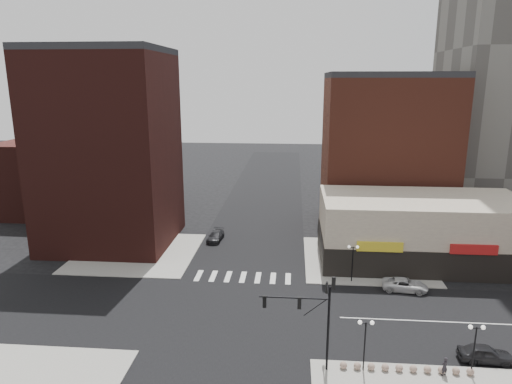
{
  "coord_description": "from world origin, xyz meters",
  "views": [
    {
      "loc": [
        5.36,
        -39.29,
        21.74
      ],
      "look_at": [
        1.72,
        4.12,
        11.0
      ],
      "focal_mm": 32.0,
      "sensor_mm": 36.0,
      "label": 1
    }
  ],
  "objects_px": {
    "street_lamp_ne": "(353,254)",
    "dark_sedan_north": "(216,236)",
    "street_lamp_se_a": "(365,332)",
    "white_suv": "(405,285)",
    "traffic_signal": "(316,309)",
    "pedestrian": "(445,366)",
    "dark_sedan_east": "(485,354)",
    "street_lamp_se_b": "(476,337)"
  },
  "relations": [
    {
      "from": "pedestrian",
      "to": "white_suv",
      "type": "bearing_deg",
      "value": -119.96
    },
    {
      "from": "traffic_signal",
      "to": "dark_sedan_east",
      "type": "xyz_separation_m",
      "value": [
        13.53,
        1.83,
        -4.26
      ]
    },
    {
      "from": "traffic_signal",
      "to": "street_lamp_ne",
      "type": "height_order",
      "value": "traffic_signal"
    },
    {
      "from": "street_lamp_se_b",
      "to": "dark_sedan_east",
      "type": "xyz_separation_m",
      "value": [
        1.76,
        2.0,
        -2.59
      ]
    },
    {
      "from": "traffic_signal",
      "to": "street_lamp_se_b",
      "type": "distance_m",
      "value": 11.88
    },
    {
      "from": "street_lamp_se_a",
      "to": "street_lamp_se_b",
      "type": "bearing_deg",
      "value": 0.0
    },
    {
      "from": "traffic_signal",
      "to": "dark_sedan_north",
      "type": "xyz_separation_m",
      "value": [
        -12.49,
        27.81,
        -4.32
      ]
    },
    {
      "from": "traffic_signal",
      "to": "dark_sedan_east",
      "type": "relative_size",
      "value": 1.89
    },
    {
      "from": "street_lamp_se_a",
      "to": "street_lamp_se_b",
      "type": "distance_m",
      "value": 8.0
    },
    {
      "from": "dark_sedan_east",
      "to": "pedestrian",
      "type": "relative_size",
      "value": 2.69
    },
    {
      "from": "white_suv",
      "to": "pedestrian",
      "type": "relative_size",
      "value": 3.09
    },
    {
      "from": "street_lamp_ne",
      "to": "white_suv",
      "type": "relative_size",
      "value": 0.88
    },
    {
      "from": "traffic_signal",
      "to": "street_lamp_ne",
      "type": "bearing_deg",
      "value": 73.25
    },
    {
      "from": "street_lamp_se_b",
      "to": "dark_sedan_east",
      "type": "height_order",
      "value": "street_lamp_se_b"
    },
    {
      "from": "white_suv",
      "to": "dark_sedan_east",
      "type": "height_order",
      "value": "dark_sedan_east"
    },
    {
      "from": "street_lamp_se_b",
      "to": "pedestrian",
      "type": "xyz_separation_m",
      "value": [
        -2.06,
        -0.21,
        -2.41
      ]
    },
    {
      "from": "street_lamp_se_b",
      "to": "street_lamp_ne",
      "type": "height_order",
      "value": "same"
    },
    {
      "from": "street_lamp_se_a",
      "to": "dark_sedan_north",
      "type": "height_order",
      "value": "street_lamp_se_a"
    },
    {
      "from": "dark_sedan_north",
      "to": "white_suv",
      "type": "bearing_deg",
      "value": -26.2
    },
    {
      "from": "dark_sedan_north",
      "to": "pedestrian",
      "type": "bearing_deg",
      "value": -46.86
    },
    {
      "from": "dark_sedan_east",
      "to": "street_lamp_ne",
      "type": "bearing_deg",
      "value": 34.84
    },
    {
      "from": "street_lamp_se_b",
      "to": "pedestrian",
      "type": "relative_size",
      "value": 2.72
    },
    {
      "from": "street_lamp_ne",
      "to": "dark_sedan_east",
      "type": "xyz_separation_m",
      "value": [
        8.76,
        -14.0,
        -2.59
      ]
    },
    {
      "from": "traffic_signal",
      "to": "dark_sedan_east",
      "type": "bearing_deg",
      "value": 7.71
    },
    {
      "from": "street_lamp_se_a",
      "to": "white_suv",
      "type": "xyz_separation_m",
      "value": [
        6.37,
        14.32,
        -2.64
      ]
    },
    {
      "from": "street_lamp_se_b",
      "to": "dark_sedan_north",
      "type": "height_order",
      "value": "street_lamp_se_b"
    },
    {
      "from": "dark_sedan_north",
      "to": "street_lamp_ne",
      "type": "bearing_deg",
      "value": -29.85
    },
    {
      "from": "street_lamp_se_b",
      "to": "white_suv",
      "type": "bearing_deg",
      "value": 96.5
    },
    {
      "from": "street_lamp_se_a",
      "to": "pedestrian",
      "type": "xyz_separation_m",
      "value": [
        5.94,
        -0.21,
        -2.41
      ]
    },
    {
      "from": "traffic_signal",
      "to": "white_suv",
      "type": "bearing_deg",
      "value": 54.39
    },
    {
      "from": "street_lamp_se_a",
      "to": "street_lamp_se_b",
      "type": "xyz_separation_m",
      "value": [
        8.0,
        0.0,
        0.0
      ]
    },
    {
      "from": "street_lamp_se_a",
      "to": "white_suv",
      "type": "distance_m",
      "value": 15.89
    },
    {
      "from": "street_lamp_ne",
      "to": "dark_sedan_north",
      "type": "xyz_separation_m",
      "value": [
        -17.25,
        11.98,
        -2.65
      ]
    },
    {
      "from": "street_lamp_se_a",
      "to": "white_suv",
      "type": "bearing_deg",
      "value": 66.02
    },
    {
      "from": "traffic_signal",
      "to": "street_lamp_ne",
      "type": "xyz_separation_m",
      "value": [
        4.76,
        15.83,
        -1.67
      ]
    },
    {
      "from": "street_lamp_ne",
      "to": "pedestrian",
      "type": "distance_m",
      "value": 17.12
    },
    {
      "from": "street_lamp_se_a",
      "to": "white_suv",
      "type": "relative_size",
      "value": 0.88
    },
    {
      "from": "street_lamp_ne",
      "to": "pedestrian",
      "type": "bearing_deg",
      "value": -73.05
    },
    {
      "from": "white_suv",
      "to": "dark_sedan_east",
      "type": "distance_m",
      "value": 12.78
    },
    {
      "from": "street_lamp_se_b",
      "to": "pedestrian",
      "type": "distance_m",
      "value": 3.17
    },
    {
      "from": "white_suv",
      "to": "dark_sedan_east",
      "type": "relative_size",
      "value": 1.15
    },
    {
      "from": "dark_sedan_east",
      "to": "dark_sedan_north",
      "type": "relative_size",
      "value": 0.93
    }
  ]
}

